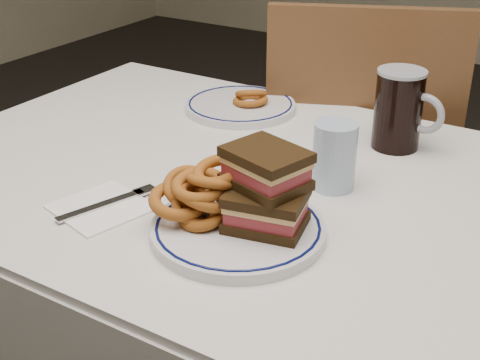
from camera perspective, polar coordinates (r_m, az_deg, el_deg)
The scene contains 11 objects.
dining_table at distance 1.25m, azimuth 0.59°, elevation -3.91°, with size 1.27×0.87×0.75m.
chair_far at distance 1.76m, azimuth 9.89°, elevation 0.95°, with size 0.59×0.59×0.97m.
main_plate at distance 1.01m, azimuth -0.17°, elevation -4.22°, with size 0.26×0.26×0.02m.
reuben_sandwich at distance 0.98m, azimuth 2.25°, elevation -0.75°, with size 0.14×0.13×0.12m.
onion_rings_main at distance 1.01m, azimuth -3.58°, elevation -1.14°, with size 0.13×0.13×0.10m.
ketchup_ramekin at distance 1.06m, azimuth 1.68°, elevation -1.03°, with size 0.06×0.06×0.03m.
beer_mug at distance 1.31m, azimuth 13.49°, elevation 5.91°, with size 0.14×0.09×0.16m.
water_glass at distance 1.14m, azimuth 8.05°, elevation 2.06°, with size 0.07×0.07×0.12m, color #A6BED6.
far_plate at distance 1.50m, azimuth 0.03°, elevation 6.36°, with size 0.24×0.24×0.02m.
onion_rings_far at distance 1.49m, azimuth 0.92°, elevation 7.06°, with size 0.09×0.09×0.05m.
napkin_fork at distance 1.11m, azimuth -11.61°, elevation -2.23°, with size 0.17×0.18×0.01m.
Camera 1 is at (0.55, -0.92, 1.28)m, focal length 50.00 mm.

